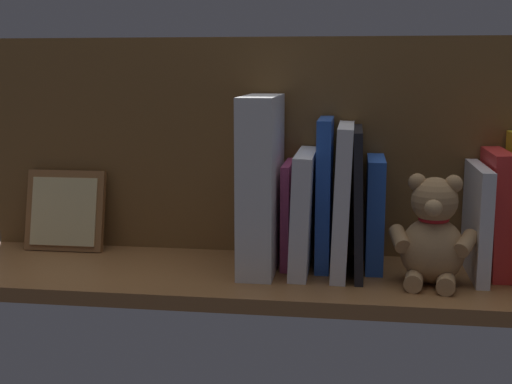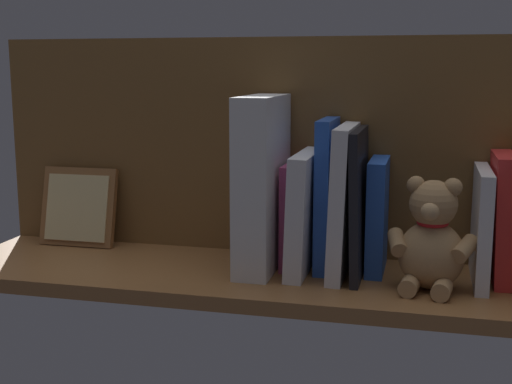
% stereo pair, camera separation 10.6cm
% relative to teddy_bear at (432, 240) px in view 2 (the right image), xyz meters
% --- Properties ---
extents(ground_plane, '(0.97, 0.28, 0.02)m').
position_rel_teddy_bear_xyz_m(ground_plane, '(0.26, -0.03, -0.08)').
color(ground_plane, brown).
extents(shelf_back_panel, '(0.97, 0.02, 0.36)m').
position_rel_teddy_bear_xyz_m(shelf_back_panel, '(0.26, -0.15, 0.11)').
color(shelf_back_panel, brown).
rests_on(shelf_back_panel, ground_plane).
extents(book_1, '(0.03, 0.13, 0.19)m').
position_rel_teddy_bear_xyz_m(book_1, '(-0.10, -0.07, 0.02)').
color(book_1, red).
rests_on(book_1, ground_plane).
extents(book_2, '(0.02, 0.16, 0.17)m').
position_rel_teddy_bear_xyz_m(book_2, '(-0.07, -0.06, 0.01)').
color(book_2, silver).
rests_on(book_2, ground_plane).
extents(teddy_bear, '(0.13, 0.11, 0.16)m').
position_rel_teddy_bear_xyz_m(teddy_bear, '(0.00, 0.00, 0.00)').
color(teddy_bear, tan).
rests_on(teddy_bear, ground_plane).
extents(book_3, '(0.03, 0.12, 0.17)m').
position_rel_teddy_bear_xyz_m(book_3, '(0.08, -0.08, 0.02)').
color(book_3, blue).
rests_on(book_3, ground_plane).
extents(book_4, '(0.02, 0.17, 0.22)m').
position_rel_teddy_bear_xyz_m(book_4, '(0.11, -0.05, 0.04)').
color(book_4, black).
rests_on(book_4, ground_plane).
extents(book_5, '(0.03, 0.17, 0.23)m').
position_rel_teddy_bear_xyz_m(book_5, '(0.13, -0.05, 0.04)').
color(book_5, silver).
rests_on(book_5, ground_plane).
extents(book_6, '(0.02, 0.12, 0.23)m').
position_rel_teddy_bear_xyz_m(book_6, '(0.16, -0.07, 0.05)').
color(book_6, blue).
rests_on(book_6, ground_plane).
extents(book_7, '(0.03, 0.17, 0.18)m').
position_rel_teddy_bear_xyz_m(book_7, '(0.19, -0.05, 0.02)').
color(book_7, silver).
rests_on(book_7, ground_plane).
extents(book_8, '(0.01, 0.12, 0.16)m').
position_rel_teddy_bear_xyz_m(book_8, '(0.22, -0.08, 0.01)').
color(book_8, '#B23F72').
rests_on(book_8, ground_plane).
extents(dictionary_thick_white, '(0.05, 0.18, 0.27)m').
position_rel_teddy_bear_xyz_m(dictionary_thick_white, '(0.26, -0.05, 0.06)').
color(dictionary_thick_white, white).
rests_on(dictionary_thick_white, ground_plane).
extents(picture_frame_leaning, '(0.14, 0.05, 0.14)m').
position_rel_teddy_bear_xyz_m(picture_frame_leaning, '(0.61, -0.11, -0.00)').
color(picture_frame_leaning, brown).
rests_on(picture_frame_leaning, ground_plane).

